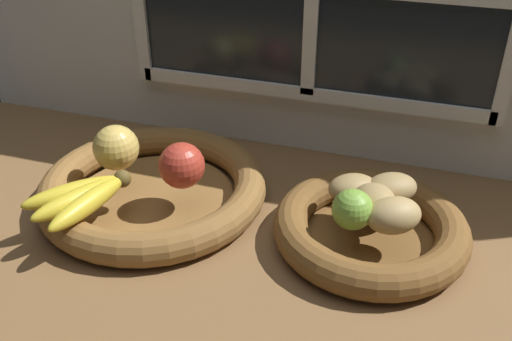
# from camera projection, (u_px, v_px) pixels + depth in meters

# --- Properties ---
(ground_plane) EXTENTS (1.40, 0.90, 0.03)m
(ground_plane) POSITION_uv_depth(u_px,v_px,m) (261.00, 245.00, 0.87)
(ground_plane) COLOR brown
(back_wall) EXTENTS (1.40, 0.05, 0.55)m
(back_wall) POSITION_uv_depth(u_px,v_px,m) (315.00, 1.00, 0.95)
(back_wall) COLOR silver
(back_wall) RESTS_ON ground_plane
(fruit_bowl_left) EXTENTS (0.37, 0.37, 0.05)m
(fruit_bowl_left) POSITION_uv_depth(u_px,v_px,m) (153.00, 188.00, 0.93)
(fruit_bowl_left) COLOR brown
(fruit_bowl_left) RESTS_ON ground_plane
(fruit_bowl_right) EXTENTS (0.29, 0.29, 0.05)m
(fruit_bowl_right) POSITION_uv_depth(u_px,v_px,m) (370.00, 229.00, 0.84)
(fruit_bowl_right) COLOR brown
(fruit_bowl_right) RESTS_ON ground_plane
(apple_golden_left) EXTENTS (0.07, 0.07, 0.07)m
(apple_golden_left) POSITION_uv_depth(u_px,v_px,m) (116.00, 148.00, 0.91)
(apple_golden_left) COLOR #DBB756
(apple_golden_left) RESTS_ON fruit_bowl_left
(apple_red_right) EXTENTS (0.07, 0.07, 0.07)m
(apple_red_right) POSITION_uv_depth(u_px,v_px,m) (182.00, 166.00, 0.87)
(apple_red_right) COLOR #B73828
(apple_red_right) RESTS_ON fruit_bowl_left
(banana_bunch_front) EXTENTS (0.13, 0.16, 0.03)m
(banana_bunch_front) POSITION_uv_depth(u_px,v_px,m) (82.00, 197.00, 0.83)
(banana_bunch_front) COLOR gold
(banana_bunch_front) RESTS_ON fruit_bowl_left
(potato_large) EXTENTS (0.09, 0.09, 0.05)m
(potato_large) POSITION_uv_depth(u_px,v_px,m) (374.00, 201.00, 0.81)
(potato_large) COLOR #A38451
(potato_large) RESTS_ON fruit_bowl_right
(potato_oblong) EXTENTS (0.09, 0.08, 0.04)m
(potato_oblong) POSITION_uv_depth(u_px,v_px,m) (353.00, 188.00, 0.84)
(potato_oblong) COLOR #A38451
(potato_oblong) RESTS_ON fruit_bowl_right
(potato_back) EXTENTS (0.10, 0.09, 0.04)m
(potato_back) POSITION_uv_depth(u_px,v_px,m) (391.00, 188.00, 0.84)
(potato_back) COLOR #A38451
(potato_back) RESTS_ON fruit_bowl_right
(potato_small) EXTENTS (0.10, 0.09, 0.05)m
(potato_small) POSITION_uv_depth(u_px,v_px,m) (394.00, 215.00, 0.78)
(potato_small) COLOR tan
(potato_small) RESTS_ON fruit_bowl_right
(lime_near) EXTENTS (0.06, 0.06, 0.06)m
(lime_near) POSITION_uv_depth(u_px,v_px,m) (353.00, 208.00, 0.78)
(lime_near) COLOR #7AAD3D
(lime_near) RESTS_ON fruit_bowl_right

